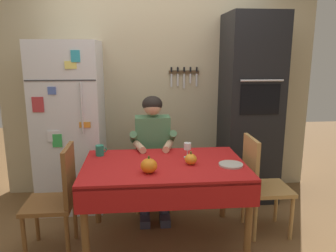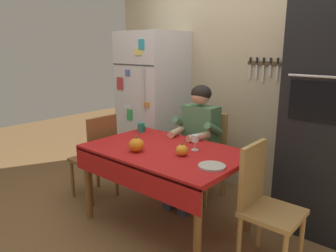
{
  "view_description": "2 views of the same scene",
  "coord_description": "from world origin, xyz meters",
  "views": [
    {
      "loc": [
        -0.22,
        -2.61,
        1.68
      ],
      "look_at": [
        0.04,
        0.21,
        1.05
      ],
      "focal_mm": 35.24,
      "sensor_mm": 36.0,
      "label": 1
    },
    {
      "loc": [
        1.79,
        -1.94,
        1.62
      ],
      "look_at": [
        -0.09,
        0.24,
        0.91
      ],
      "focal_mm": 34.32,
      "sensor_mm": 36.0,
      "label": 2
    }
  ],
  "objects": [
    {
      "name": "wall_oven",
      "position": [
        1.05,
        1.0,
        1.05
      ],
      "size": [
        0.6,
        0.64,
        2.1
      ],
      "color": "black",
      "rests_on": "ground"
    },
    {
      "name": "refrigerator",
      "position": [
        -0.95,
        0.96,
        0.9
      ],
      "size": [
        0.68,
        0.71,
        1.8
      ],
      "color": "silver",
      "rests_on": "ground"
    },
    {
      "name": "wine_glass",
      "position": [
        0.22,
        0.24,
        0.84
      ],
      "size": [
        0.07,
        0.07,
        0.14
      ],
      "color": "white",
      "rests_on": "dining_table"
    },
    {
      "name": "chair_behind_person",
      "position": [
        -0.07,
        0.87,
        0.51
      ],
      "size": [
        0.4,
        0.4,
        0.93
      ],
      "color": "tan",
      "rests_on": "ground"
    },
    {
      "name": "chair_right_side",
      "position": [
        0.9,
        0.18,
        0.51
      ],
      "size": [
        0.4,
        0.4,
        0.93
      ],
      "color": "tan",
      "rests_on": "ground"
    },
    {
      "name": "pumpkin_large",
      "position": [
        -0.14,
        -0.11,
        0.8
      ],
      "size": [
        0.13,
        0.13,
        0.14
      ],
      "color": "orange",
      "rests_on": "dining_table"
    },
    {
      "name": "ground_plane",
      "position": [
        0.0,
        0.0,
        0.0
      ],
      "size": [
        10.0,
        10.0,
        0.0
      ],
      "primitive_type": "plane",
      "color": "brown",
      "rests_on": "ground"
    },
    {
      "name": "seated_person",
      "position": [
        -0.07,
        0.68,
        0.74
      ],
      "size": [
        0.47,
        0.55,
        1.25
      ],
      "color": "#38384C",
      "rests_on": "ground"
    },
    {
      "name": "chair_left_side",
      "position": [
        -0.9,
        0.03,
        0.51
      ],
      "size": [
        0.4,
        0.4,
        0.93
      ],
      "color": "brown",
      "rests_on": "ground"
    },
    {
      "name": "coffee_mug",
      "position": [
        -0.58,
        0.38,
        0.79
      ],
      "size": [
        0.1,
        0.08,
        0.1
      ],
      "color": "#237F66",
      "rests_on": "dining_table"
    },
    {
      "name": "dining_table",
      "position": [
        0.0,
        0.08,
        0.66
      ],
      "size": [
        1.4,
        0.9,
        0.74
      ],
      "color": "brown",
      "rests_on": "ground"
    },
    {
      "name": "back_wall_assembly",
      "position": [
        0.05,
        1.35,
        1.3
      ],
      "size": [
        3.7,
        0.13,
        2.6
      ],
      "color": "#BCAD89",
      "rests_on": "ground"
    },
    {
      "name": "serving_tray",
      "position": [
        0.56,
        -0.01,
        0.75
      ],
      "size": [
        0.21,
        0.21,
        0.02
      ],
      "primitive_type": "cylinder",
      "color": "#B7B2A8",
      "rests_on": "dining_table"
    },
    {
      "name": "pumpkin_medium",
      "position": [
        0.22,
        0.05,
        0.79
      ],
      "size": [
        0.1,
        0.1,
        0.11
      ],
      "color": "orange",
      "rests_on": "dining_table"
    }
  ]
}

